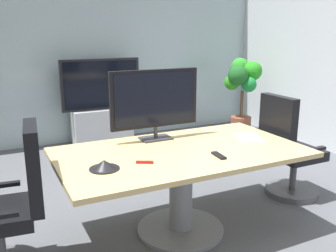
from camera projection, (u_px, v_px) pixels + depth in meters
name	position (u px, v px, depth m)	size (l,w,h in m)	color
ground_plane	(170.00, 225.00, 3.39)	(7.17, 7.17, 0.00)	#515459
wall_back_glass_partition	(81.00, 48.00, 5.71)	(6.17, 0.10, 2.89)	#9EB2B7
conference_table	(181.00, 171.00, 3.16)	(2.04, 1.14, 0.74)	tan
office_chair_left	(12.00, 214.00, 2.64)	(0.62, 0.60, 1.09)	#4C4C51
office_chair_right	(288.00, 155.00, 3.88)	(0.60, 0.57, 1.09)	#4C4C51
tv_monitor	(155.00, 100.00, 3.35)	(0.84, 0.18, 0.64)	#333338
wall_display_unit	(102.00, 116.00, 5.73)	(1.20, 0.36, 1.31)	#B7BABC
potted_plant	(242.00, 86.00, 6.17)	(0.64, 0.58, 1.27)	brown
conference_phone	(104.00, 165.00, 2.68)	(0.22, 0.22, 0.07)	black
remote_control	(219.00, 155.00, 2.96)	(0.05, 0.17, 0.02)	black
whiteboard_marker	(145.00, 162.00, 2.80)	(0.13, 0.02, 0.02)	red
paper_notepad	(249.00, 138.00, 3.47)	(0.21, 0.30, 0.01)	white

